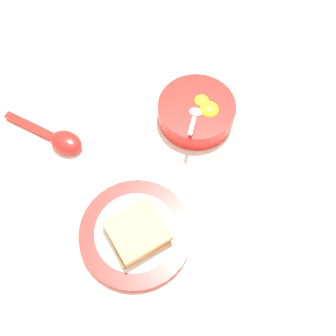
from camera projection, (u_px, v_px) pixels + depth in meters
ground_plane at (145, 137)px, 0.72m from camera, size 3.00×3.00×0.00m
egg_bowl at (197, 111)px, 0.72m from camera, size 0.14×0.15×0.07m
toast_plate at (136, 233)px, 0.63m from camera, size 0.18×0.18×0.02m
toast_sandwich at (137, 232)px, 0.61m from camera, size 0.12×0.11×0.03m
soup_spoon at (59, 139)px, 0.70m from camera, size 0.17×0.07×0.03m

